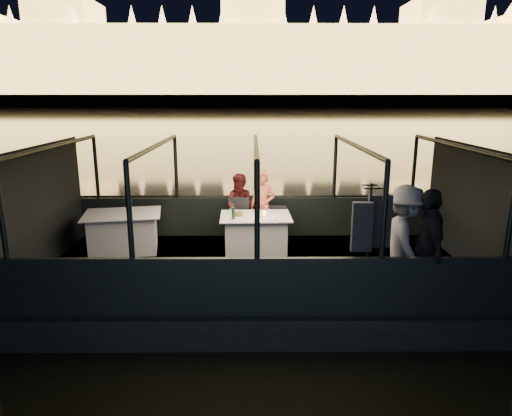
{
  "coord_description": "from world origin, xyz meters",
  "views": [
    {
      "loc": [
        -0.06,
        -8.21,
        3.68
      ],
      "look_at": [
        0.0,
        0.4,
        1.55
      ],
      "focal_mm": 32.0,
      "sensor_mm": 36.0,
      "label": 1
    }
  ],
  "objects_px": {
    "coat_stand": "(368,250)",
    "passenger_dark": "(427,251)",
    "dining_table_central": "(256,233)",
    "chair_port_left": "(239,224)",
    "passenger_stripe": "(404,246)",
    "dining_table_aft": "(124,233)",
    "person_man_maroon": "(241,208)",
    "chair_port_right": "(278,224)",
    "wine_bottle": "(233,212)",
    "person_woman_coral": "(263,208)"
  },
  "relations": [
    {
      "from": "chair_port_left",
      "to": "passenger_stripe",
      "type": "distance_m",
      "value": 3.82
    },
    {
      "from": "coat_stand",
      "to": "person_man_maroon",
      "type": "bearing_deg",
      "value": 121.39
    },
    {
      "from": "chair_port_left",
      "to": "wine_bottle",
      "type": "relative_size",
      "value": 3.28
    },
    {
      "from": "dining_table_central",
      "to": "chair_port_right",
      "type": "bearing_deg",
      "value": 42.21
    },
    {
      "from": "chair_port_left",
      "to": "person_man_maroon",
      "type": "bearing_deg",
      "value": 90.87
    },
    {
      "from": "chair_port_right",
      "to": "wine_bottle",
      "type": "xyz_separation_m",
      "value": [
        -0.94,
        -0.72,
        0.47
      ]
    },
    {
      "from": "person_man_maroon",
      "to": "passenger_dark",
      "type": "bearing_deg",
      "value": -41.15
    },
    {
      "from": "coat_stand",
      "to": "person_man_maroon",
      "type": "height_order",
      "value": "coat_stand"
    },
    {
      "from": "person_man_maroon",
      "to": "wine_bottle",
      "type": "height_order",
      "value": "person_man_maroon"
    },
    {
      "from": "chair_port_left",
      "to": "coat_stand",
      "type": "height_order",
      "value": "coat_stand"
    },
    {
      "from": "chair_port_right",
      "to": "person_woman_coral",
      "type": "xyz_separation_m",
      "value": [
        -0.34,
        0.27,
        0.3
      ]
    },
    {
      "from": "chair_port_left",
      "to": "person_man_maroon",
      "type": "distance_m",
      "value": 0.42
    },
    {
      "from": "chair_port_left",
      "to": "wine_bottle",
      "type": "bearing_deg",
      "value": -85.33
    },
    {
      "from": "dining_table_central",
      "to": "passenger_dark",
      "type": "xyz_separation_m",
      "value": [
        2.63,
        -2.48,
        0.47
      ]
    },
    {
      "from": "person_woman_coral",
      "to": "chair_port_left",
      "type": "bearing_deg",
      "value": -133.54
    },
    {
      "from": "passenger_dark",
      "to": "dining_table_aft",
      "type": "bearing_deg",
      "value": -109.97
    },
    {
      "from": "chair_port_right",
      "to": "wine_bottle",
      "type": "distance_m",
      "value": 1.27
    },
    {
      "from": "dining_table_aft",
      "to": "coat_stand",
      "type": "distance_m",
      "value": 5.16
    },
    {
      "from": "dining_table_central",
      "to": "passenger_stripe",
      "type": "bearing_deg",
      "value": -43.03
    },
    {
      "from": "dining_table_aft",
      "to": "chair_port_left",
      "type": "relative_size",
      "value": 1.55
    },
    {
      "from": "passenger_dark",
      "to": "wine_bottle",
      "type": "relative_size",
      "value": 6.08
    },
    {
      "from": "dining_table_aft",
      "to": "person_man_maroon",
      "type": "xyz_separation_m",
      "value": [
        2.44,
        0.71,
        0.36
      ]
    },
    {
      "from": "chair_port_right",
      "to": "passenger_stripe",
      "type": "distance_m",
      "value": 3.26
    },
    {
      "from": "chair_port_right",
      "to": "wine_bottle",
      "type": "bearing_deg",
      "value": -129.3
    },
    {
      "from": "dining_table_central",
      "to": "person_man_maroon",
      "type": "xyz_separation_m",
      "value": [
        -0.31,
        0.74,
        0.36
      ]
    },
    {
      "from": "person_woman_coral",
      "to": "dining_table_central",
      "type": "bearing_deg",
      "value": -83.22
    },
    {
      "from": "wine_bottle",
      "to": "dining_table_central",
      "type": "bearing_deg",
      "value": 30.72
    },
    {
      "from": "person_man_maroon",
      "to": "passenger_dark",
      "type": "relative_size",
      "value": 0.82
    },
    {
      "from": "dining_table_aft",
      "to": "coat_stand",
      "type": "xyz_separation_m",
      "value": [
        4.45,
        -2.57,
        0.51
      ]
    },
    {
      "from": "person_woman_coral",
      "to": "wine_bottle",
      "type": "relative_size",
      "value": 5.23
    },
    {
      "from": "dining_table_central",
      "to": "passenger_dark",
      "type": "height_order",
      "value": "passenger_dark"
    },
    {
      "from": "dining_table_aft",
      "to": "passenger_dark",
      "type": "height_order",
      "value": "passenger_dark"
    },
    {
      "from": "chair_port_right",
      "to": "coat_stand",
      "type": "bearing_deg",
      "value": -54.78
    },
    {
      "from": "coat_stand",
      "to": "person_woman_coral",
      "type": "relative_size",
      "value": 1.22
    },
    {
      "from": "dining_table_central",
      "to": "chair_port_right",
      "type": "height_order",
      "value": "chair_port_right"
    },
    {
      "from": "chair_port_left",
      "to": "coat_stand",
      "type": "bearing_deg",
      "value": -44.37
    },
    {
      "from": "dining_table_aft",
      "to": "passenger_stripe",
      "type": "distance_m",
      "value": 5.6
    },
    {
      "from": "passenger_dark",
      "to": "passenger_stripe",
      "type": "bearing_deg",
      "value": -130.75
    },
    {
      "from": "dining_table_central",
      "to": "person_man_maroon",
      "type": "relative_size",
      "value": 0.96
    },
    {
      "from": "chair_port_left",
      "to": "coat_stand",
      "type": "relative_size",
      "value": 0.51
    },
    {
      "from": "dining_table_aft",
      "to": "passenger_stripe",
      "type": "height_order",
      "value": "passenger_stripe"
    },
    {
      "from": "chair_port_right",
      "to": "passenger_dark",
      "type": "relative_size",
      "value": 0.44
    },
    {
      "from": "chair_port_left",
      "to": "chair_port_right",
      "type": "bearing_deg",
      "value": 11.17
    },
    {
      "from": "coat_stand",
      "to": "person_woman_coral",
      "type": "height_order",
      "value": "coat_stand"
    },
    {
      "from": "dining_table_central",
      "to": "chair_port_left",
      "type": "height_order",
      "value": "chair_port_left"
    },
    {
      "from": "person_man_maroon",
      "to": "person_woman_coral",
      "type": "bearing_deg",
      "value": 4.33
    },
    {
      "from": "dining_table_aft",
      "to": "chair_port_right",
      "type": "relative_size",
      "value": 1.89
    },
    {
      "from": "person_man_maroon",
      "to": "passenger_stripe",
      "type": "height_order",
      "value": "passenger_stripe"
    },
    {
      "from": "coat_stand",
      "to": "passenger_dark",
      "type": "distance_m",
      "value": 0.94
    },
    {
      "from": "person_woman_coral",
      "to": "wine_bottle",
      "type": "height_order",
      "value": "person_woman_coral"
    }
  ]
}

